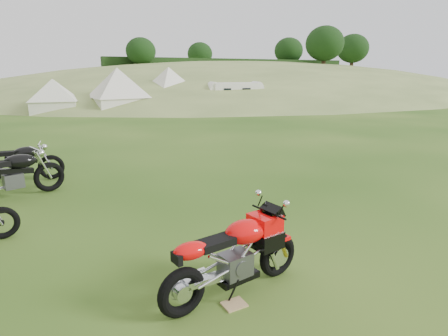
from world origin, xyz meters
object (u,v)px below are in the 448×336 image
sport_motorcycle (234,250)px  tent_mid (118,91)px  vintage_moto_d (11,174)px  vintage_moto_c (19,162)px  tent_right (169,88)px  caravan (235,96)px  tent_left (54,95)px  plywood_board (234,304)px

sport_motorcycle → tent_mid: bearing=72.3°
vintage_moto_d → tent_mid: (6.27, 16.92, 0.84)m
vintage_moto_c → tent_right: tent_right is taller
vintage_moto_d → caravan: size_ratio=0.52×
vintage_moto_d → tent_left: size_ratio=0.78×
plywood_board → tent_left: 23.74m
sport_motorcycle → tent_left: tent_left is taller
vintage_moto_c → caravan: 19.73m
tent_mid → tent_right: size_ratio=0.99×
tent_mid → tent_right: 4.45m
vintage_moto_c → tent_mid: 16.71m
plywood_board → caravan: (11.99, 20.72, 0.94)m
tent_left → plywood_board: bearing=-78.8°
plywood_board → tent_left: (0.09, 23.71, 1.17)m
sport_motorcycle → tent_right: bearing=63.5°
plywood_board → caravan: caravan is taller
sport_motorcycle → vintage_moto_d: (-2.41, 5.34, -0.03)m
plywood_board → caravan: 23.96m
sport_motorcycle → caravan: (11.88, 20.51, 0.37)m
caravan → tent_right: bearing=153.9°
plywood_board → vintage_moto_c: size_ratio=0.14×
sport_motorcycle → tent_left: (-0.03, 23.50, 0.59)m
vintage_moto_c → tent_left: 16.92m
sport_motorcycle → plywood_board: sport_motorcycle is taller
vintage_moto_d → plywood_board: bearing=-83.9°
plywood_board → tent_mid: tent_mid is taller
caravan → tent_left: bearing=-179.5°
sport_motorcycle → tent_left: 23.51m
tent_right → tent_mid: bearing=-172.6°
vintage_moto_c → vintage_moto_d: 1.41m
plywood_board → tent_right: (8.15, 24.03, 1.41)m
plywood_board → caravan: size_ratio=0.07×
vintage_moto_d → caravan: bearing=30.4°
plywood_board → tent_left: tent_left is taller
sport_motorcycle → tent_left: bearing=82.2°
plywood_board → tent_right: bearing=71.3°
vintage_moto_c → caravan: bearing=52.8°
caravan → tent_mid: bearing=-177.8°
caravan → plywood_board: bearing=-105.5°
vintage_moto_d → tent_mid: size_ratio=0.66×
vintage_moto_d → tent_right: (10.44, 18.47, 0.86)m
vintage_moto_d → tent_right: bearing=44.2°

